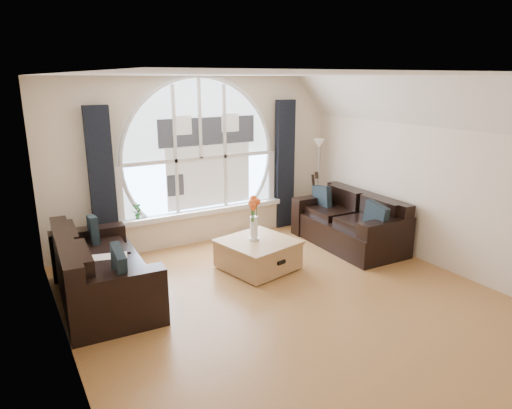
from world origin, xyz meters
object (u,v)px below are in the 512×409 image
at_px(floor_lamp, 318,182).
at_px(sofa_left, 103,269).
at_px(guitar, 312,199).
at_px(coffee_chest, 258,253).
at_px(sofa_right, 348,222).
at_px(vase_flowers, 254,214).
at_px(potted_plant, 137,211).

bearing_deg(floor_lamp, sofa_left, -164.65).
bearing_deg(floor_lamp, guitar, -149.06).
height_order(coffee_chest, floor_lamp, floor_lamp).
xyz_separation_m(sofa_right, floor_lamp, (0.26, 1.18, 0.40)).
relative_size(floor_lamp, guitar, 1.51).
distance_m(sofa_left, vase_flowers, 2.14).
relative_size(sofa_left, coffee_chest, 2.06).
height_order(sofa_left, vase_flowers, vase_flowers).
distance_m(sofa_right, potted_plant, 3.38).
distance_m(vase_flowers, potted_plant, 1.91).
bearing_deg(guitar, coffee_chest, -140.27).
relative_size(sofa_right, guitar, 1.79).
bearing_deg(sofa_left, sofa_right, 2.43).
height_order(vase_flowers, floor_lamp, floor_lamp).
xyz_separation_m(sofa_left, vase_flowers, (2.10, -0.07, 0.42)).
xyz_separation_m(sofa_left, potted_plant, (0.83, 1.36, 0.28)).
height_order(sofa_left, potted_plant, sofa_left).
relative_size(coffee_chest, floor_lamp, 0.60).
bearing_deg(sofa_right, guitar, 89.48).
distance_m(floor_lamp, guitar, 0.37).
relative_size(coffee_chest, guitar, 0.90).
bearing_deg(vase_flowers, sofa_right, 1.10).
xyz_separation_m(vase_flowers, potted_plant, (-1.26, 1.43, -0.13)).
xyz_separation_m(coffee_chest, vase_flowers, (-0.03, 0.05, 0.58)).
bearing_deg(sofa_left, potted_plant, 61.47).
height_order(floor_lamp, guitar, floor_lamp).
height_order(sofa_right, vase_flowers, vase_flowers).
bearing_deg(sofa_right, sofa_left, -178.90).
height_order(sofa_right, guitar, guitar).
distance_m(sofa_right, guitar, 1.06).
height_order(sofa_left, sofa_right, sofa_left).
bearing_deg(vase_flowers, guitar, 30.50).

